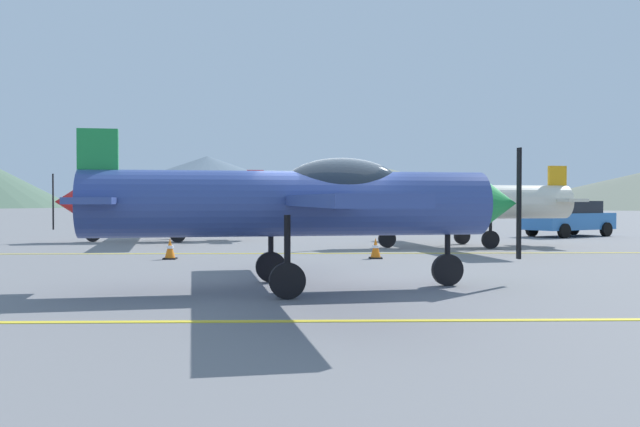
# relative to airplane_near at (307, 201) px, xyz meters

# --- Properties ---
(ground_plane) EXTENTS (400.00, 400.00, 0.00)m
(ground_plane) POSITION_rel_airplane_near_xyz_m (0.31, 0.64, -1.64)
(ground_plane) COLOR slate
(apron_line_near) EXTENTS (80.00, 0.16, 0.01)m
(apron_line_near) POSITION_rel_airplane_near_xyz_m (0.31, -3.39, -1.64)
(apron_line_near) COLOR yellow
(apron_line_near) RESTS_ON ground_plane
(apron_line_far) EXTENTS (80.00, 0.16, 0.01)m
(apron_line_far) POSITION_rel_airplane_near_xyz_m (0.31, 8.45, -1.64)
(apron_line_far) COLOR yellow
(apron_line_far) RESTS_ON ground_plane
(airplane_near) EXTENTS (8.51, 9.75, 2.91)m
(airplane_near) POSITION_rel_airplane_near_xyz_m (0.00, 0.00, 0.00)
(airplane_near) COLOR #33478C
(airplane_near) RESTS_ON ground_plane
(airplane_mid) EXTENTS (8.51, 9.74, 2.91)m
(airplane_mid) POSITION_rel_airplane_near_xyz_m (5.57, 11.49, 0.00)
(airplane_mid) COLOR silver
(airplane_mid) RESTS_ON ground_plane
(airplane_far) EXTENTS (8.52, 9.73, 2.91)m
(airplane_far) POSITION_rel_airplane_near_xyz_m (-5.72, 15.18, 0.00)
(airplane_far) COLOR white
(airplane_far) RESTS_ON ground_plane
(car_sedan) EXTENTS (4.63, 3.68, 1.62)m
(car_sedan) POSITION_rel_airplane_near_xyz_m (12.13, 18.21, -0.80)
(car_sedan) COLOR #3372BF
(car_sedan) RESTS_ON ground_plane
(traffic_cone_front) EXTENTS (0.36, 0.36, 0.59)m
(traffic_cone_front) POSITION_rel_airplane_near_xyz_m (1.98, 6.59, -1.35)
(traffic_cone_front) COLOR black
(traffic_cone_front) RESTS_ON ground_plane
(traffic_cone_side) EXTENTS (0.36, 0.36, 0.59)m
(traffic_cone_side) POSITION_rel_airplane_near_xyz_m (-3.81, 6.53, -1.35)
(traffic_cone_side) COLOR black
(traffic_cone_side) RESTS_ON ground_plane
(hill_centerleft) EXTENTS (73.01, 73.01, 12.64)m
(hill_centerleft) POSITION_rel_airplane_near_xyz_m (-23.86, 158.86, 4.68)
(hill_centerleft) COLOR slate
(hill_centerleft) RESTS_ON ground_plane
(hill_centerright) EXTENTS (75.12, 75.12, 9.72)m
(hill_centerright) POSITION_rel_airplane_near_xyz_m (18.24, 150.44, 3.22)
(hill_centerright) COLOR slate
(hill_centerright) RESTS_ON ground_plane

